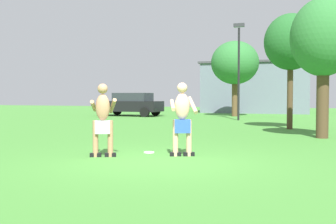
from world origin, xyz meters
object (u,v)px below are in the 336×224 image
player_in_gray (103,118)px  lamp_post (239,61)px  player_near (182,117)px  car_black_near_post (131,104)px  tree_right_field (291,43)px  tree_behind_players (323,39)px  frisbee (149,152)px  tree_near_building (235,63)px

player_in_gray → lamp_post: size_ratio=0.31×
player_near → car_black_near_post: size_ratio=0.39×
tree_right_field → tree_behind_players: tree_right_field is taller
frisbee → tree_behind_players: bearing=51.1°
player_in_gray → car_black_near_post: (-7.07, 17.42, -0.07)m
lamp_post → tree_right_field: bearing=-60.6°
tree_near_building → tree_right_field: bearing=-67.7°
player_near → tree_right_field: bearing=77.1°
tree_right_field → tree_near_building: bearing=112.3°
player_in_gray → frisbee: bearing=51.0°
tree_behind_players → tree_near_building: tree_near_building is taller
player_in_gray → tree_near_building: 19.48m
player_in_gray → lamp_post: 15.14m
car_black_near_post → lamp_post: (7.77, -2.50, 2.55)m
player_in_gray → lamp_post: bearing=87.3°
lamp_post → tree_near_building: size_ratio=1.08×
tree_behind_players → tree_right_field: bearing=109.1°
car_black_near_post → lamp_post: lamp_post is taller
player_in_gray → tree_near_building: bearing=90.8°
frisbee → tree_right_field: bearing=70.9°
player_near → player_in_gray: player_near is taller
car_black_near_post → tree_right_field: tree_right_field is taller
player_near → frisbee: size_ratio=6.46×
tree_near_building → car_black_near_post: bearing=-164.6°
tree_behind_players → frisbee: bearing=-128.9°
player_in_gray → tree_behind_players: 8.19m
player_in_gray → player_near: bearing=22.2°
tree_right_field → tree_near_building: 10.56m
player_near → player_in_gray: (-1.71, -0.70, -0.02)m
frisbee → lamp_post: bearing=90.3°
player_in_gray → tree_right_field: bearing=68.6°
car_black_near_post → tree_right_field: 13.67m
frisbee → tree_near_building: size_ratio=0.05×
player_near → tree_right_field: 9.45m
lamp_post → tree_right_field: (3.04, -5.40, 0.25)m
frisbee → tree_near_building: tree_near_building is taller
player_in_gray → frisbee: size_ratio=6.37×
player_near → player_in_gray: size_ratio=1.02×
tree_behind_players → tree_near_building: bearing=111.5°
player_in_gray → car_black_near_post: bearing=112.1°
player_near → frisbee: player_near is taller
player_near → tree_right_field: size_ratio=0.36×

